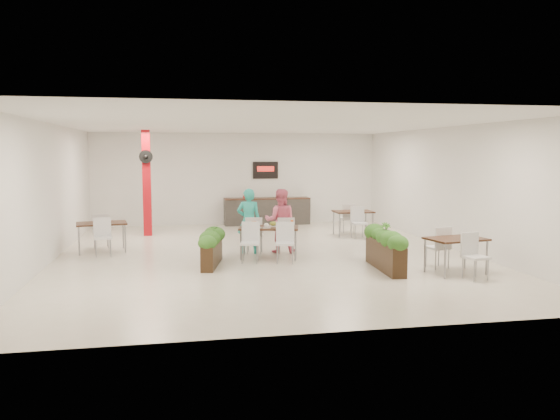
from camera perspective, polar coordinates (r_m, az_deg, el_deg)
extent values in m
plane|color=beige|center=(13.59, -1.61, -4.68)|extent=(12.00, 12.00, 0.00)
cube|color=white|center=(19.32, -4.48, 3.26)|extent=(10.00, 0.10, 3.20)
cube|color=white|center=(7.55, 5.67, -1.01)|extent=(10.00, 0.10, 3.20)
cube|color=white|center=(13.52, -23.05, 1.63)|extent=(0.10, 12.00, 3.20)
cube|color=white|center=(15.01, 17.58, 2.22)|extent=(0.10, 12.00, 3.20)
cube|color=white|center=(13.37, -1.65, 8.93)|extent=(10.00, 12.00, 0.04)
cube|color=#AD0B14|center=(17.03, -13.74, 2.74)|extent=(0.25, 0.25, 3.20)
cylinder|color=black|center=(16.82, -13.84, 5.43)|extent=(0.40, 0.06, 0.40)
sphere|color=black|center=(16.78, -13.85, 5.43)|extent=(0.12, 0.12, 0.12)
cube|color=#302D2A|center=(19.20, -1.37, -0.18)|extent=(3.00, 0.60, 0.90)
cube|color=black|center=(19.16, -1.37, 1.22)|extent=(3.00, 0.62, 0.04)
cube|color=black|center=(19.41, -1.53, 4.18)|extent=(0.90, 0.04, 0.60)
cube|color=red|center=(19.37, -1.52, 4.32)|extent=(0.60, 0.02, 0.18)
imported|color=#A5211B|center=(19.03, -3.75, 1.52)|extent=(0.09, 0.09, 0.19)
imported|color=gold|center=(19.07, -3.00, 1.50)|extent=(0.13, 0.13, 0.17)
cube|color=black|center=(13.07, -1.16, -1.86)|extent=(1.54, 1.10, 0.04)
cylinder|color=gray|center=(12.85, -4.10, -3.70)|extent=(0.04, 0.04, 0.71)
cylinder|color=gray|center=(12.77, 1.63, -3.75)|extent=(0.04, 0.04, 0.71)
cylinder|color=gray|center=(13.51, -3.79, -3.22)|extent=(0.04, 0.04, 0.71)
cylinder|color=gray|center=(13.44, 1.66, -3.26)|extent=(0.04, 0.04, 0.71)
cube|color=white|center=(13.73, -2.68, -2.66)|extent=(0.50, 0.50, 0.05)
cube|color=white|center=(13.51, -2.75, -1.74)|extent=(0.42, 0.13, 0.45)
cylinder|color=gray|center=(13.92, -1.92, -3.52)|extent=(0.02, 0.02, 0.43)
cylinder|color=gray|center=(13.95, -3.31, -3.51)|extent=(0.02, 0.02, 0.43)
cylinder|color=gray|center=(13.59, -2.02, -3.76)|extent=(0.02, 0.02, 0.43)
cylinder|color=gray|center=(13.62, -3.45, -3.74)|extent=(0.02, 0.02, 0.43)
cube|color=white|center=(13.69, 0.66, -2.68)|extent=(0.50, 0.50, 0.05)
cube|color=white|center=(13.46, 0.64, -1.76)|extent=(0.42, 0.13, 0.45)
cylinder|color=gray|center=(13.89, 1.38, -3.54)|extent=(0.02, 0.02, 0.43)
cylinder|color=gray|center=(13.90, -0.02, -3.53)|extent=(0.02, 0.02, 0.43)
cylinder|color=gray|center=(13.55, 1.36, -3.78)|extent=(0.02, 0.02, 0.43)
cylinder|color=gray|center=(13.56, -0.08, -3.77)|extent=(0.02, 0.02, 0.43)
cube|color=white|center=(12.55, -3.15, -3.49)|extent=(0.50, 0.50, 0.05)
cube|color=white|center=(12.70, -3.07, -2.23)|extent=(0.42, 0.13, 0.45)
cylinder|color=gray|center=(12.44, -4.00, -4.67)|extent=(0.02, 0.02, 0.43)
cylinder|color=gray|center=(12.41, -2.43, -4.69)|extent=(0.02, 0.02, 0.43)
cylinder|color=gray|center=(12.77, -3.83, -4.39)|extent=(0.02, 0.02, 0.43)
cylinder|color=gray|center=(12.74, -2.31, -4.41)|extent=(0.02, 0.02, 0.43)
cube|color=white|center=(12.50, 0.51, -3.51)|extent=(0.50, 0.50, 0.05)
cube|color=white|center=(12.65, 0.54, -2.26)|extent=(0.42, 0.13, 0.45)
cylinder|color=gray|center=(12.38, -0.30, -4.71)|extent=(0.02, 0.02, 0.43)
cylinder|color=gray|center=(12.37, 1.28, -4.72)|extent=(0.02, 0.02, 0.43)
cylinder|color=gray|center=(12.72, -0.23, -4.43)|extent=(0.02, 0.02, 0.43)
cylinder|color=gray|center=(12.71, 1.30, -4.44)|extent=(0.02, 0.02, 0.43)
cube|color=white|center=(12.99, -2.73, -1.79)|extent=(0.36, 0.36, 0.01)
ellipsoid|color=#A24A28|center=(12.98, -2.73, -1.47)|extent=(0.22, 0.22, 0.13)
cube|color=white|center=(13.18, -0.70, -1.67)|extent=(0.31, 0.31, 0.01)
ellipsoid|color=#C28922|center=(13.17, -0.70, -1.41)|extent=(0.18, 0.18, 0.11)
cube|color=white|center=(12.93, 0.58, -1.82)|extent=(0.31, 0.31, 0.01)
ellipsoid|color=#43180D|center=(12.92, 0.58, -1.58)|extent=(0.16, 0.16, 0.10)
cube|color=white|center=(12.89, -1.43, -1.84)|extent=(0.22, 0.22, 0.01)
ellipsoid|color=white|center=(12.89, -1.43, -1.65)|extent=(0.12, 0.12, 0.07)
cylinder|color=orange|center=(13.18, 1.26, -1.37)|extent=(0.07, 0.07, 0.15)
imported|color=brown|center=(13.20, -3.52, -1.49)|extent=(0.12, 0.12, 0.10)
imported|color=#2AB6A6|center=(13.64, -3.28, -1.16)|extent=(0.67, 0.52, 1.64)
imported|color=pink|center=(13.76, 0.03, -1.13)|extent=(0.90, 0.77, 1.61)
cube|color=black|center=(12.35, -7.13, -4.54)|extent=(0.59, 1.63, 0.54)
ellipsoid|color=#1B5518|center=(11.64, -7.60, -3.25)|extent=(0.40, 0.40, 0.32)
ellipsoid|color=#1B5518|center=(11.96, -7.37, -3.00)|extent=(0.40, 0.40, 0.32)
ellipsoid|color=#1B5518|center=(12.28, -7.15, -2.76)|extent=(0.40, 0.40, 0.32)
ellipsoid|color=#1B5518|center=(12.60, -6.94, -2.54)|extent=(0.40, 0.40, 0.32)
ellipsoid|color=#1B5518|center=(12.92, -6.74, -2.32)|extent=(0.40, 0.40, 0.32)
imported|color=#1B5518|center=(12.27, -7.15, -2.51)|extent=(0.31, 0.27, 0.35)
cube|color=black|center=(12.03, 10.93, -4.68)|extent=(0.41, 1.87, 0.62)
ellipsoid|color=#1B5518|center=(11.24, 12.24, -3.24)|extent=(0.40, 0.40, 0.32)
ellipsoid|color=#1B5518|center=(11.60, 11.58, -2.93)|extent=(0.40, 0.40, 0.32)
ellipsoid|color=#1B5518|center=(11.96, 10.97, -2.65)|extent=(0.40, 0.40, 0.32)
ellipsoid|color=#1B5518|center=(12.33, 10.39, -2.38)|extent=(0.40, 0.40, 0.32)
ellipsoid|color=#1B5518|center=(12.70, 9.84, -2.13)|extent=(0.40, 0.40, 0.32)
imported|color=#1B5518|center=(11.95, 10.97, -2.26)|extent=(0.23, 0.23, 0.40)
cube|color=black|center=(14.59, -18.16, -1.34)|extent=(1.34, 1.00, 0.04)
cylinder|color=gray|center=(14.29, -20.26, -3.08)|extent=(0.04, 0.04, 0.71)
cylinder|color=gray|center=(14.32, -15.86, -2.91)|extent=(0.04, 0.04, 0.71)
cylinder|color=gray|center=(14.97, -20.26, -2.68)|extent=(0.04, 0.04, 0.71)
cylinder|color=gray|center=(15.01, -16.07, -2.52)|extent=(0.04, 0.04, 0.71)
cube|color=white|center=(15.22, -18.21, -2.11)|extent=(0.48, 0.48, 0.05)
cube|color=white|center=(15.00, -18.21, -1.26)|extent=(0.42, 0.11, 0.45)
cylinder|color=gray|center=(15.42, -17.58, -2.86)|extent=(0.02, 0.02, 0.43)
cylinder|color=gray|center=(15.41, -18.84, -2.91)|extent=(0.02, 0.02, 0.43)
cylinder|color=gray|center=(15.09, -17.51, -3.05)|extent=(0.02, 0.02, 0.43)
cylinder|color=gray|center=(15.08, -18.80, -3.10)|extent=(0.02, 0.02, 0.43)
cube|color=white|center=(14.03, -18.02, -2.77)|extent=(0.48, 0.48, 0.05)
cube|color=white|center=(14.18, -18.09, -1.66)|extent=(0.42, 0.11, 0.45)
cylinder|color=gray|center=(13.89, -18.67, -3.85)|extent=(0.02, 0.02, 0.43)
cylinder|color=gray|center=(13.91, -17.26, -3.80)|extent=(0.02, 0.02, 0.43)
cylinder|color=gray|center=(14.23, -18.71, -3.63)|extent=(0.02, 0.02, 0.43)
cylinder|color=gray|center=(14.24, -17.34, -3.58)|extent=(0.02, 0.02, 0.43)
imported|color=white|center=(14.58, -18.16, -1.15)|extent=(0.22, 0.22, 0.05)
cube|color=black|center=(16.78, 7.65, -0.17)|extent=(1.17, 0.79, 0.04)
cylinder|color=gray|center=(16.36, 6.23, -1.63)|extent=(0.04, 0.04, 0.71)
cylinder|color=gray|center=(16.68, 9.67, -1.53)|extent=(0.04, 0.04, 0.71)
cylinder|color=gray|center=(16.99, 5.62, -1.34)|extent=(0.04, 0.04, 0.71)
cylinder|color=gray|center=(17.29, 8.95, -1.25)|extent=(0.04, 0.04, 0.71)
cube|color=white|center=(17.38, 7.04, -0.87)|extent=(0.43, 0.43, 0.05)
cube|color=white|center=(17.17, 7.23, -0.12)|extent=(0.42, 0.05, 0.45)
cylinder|color=gray|center=(17.62, 7.40, -1.56)|extent=(0.02, 0.02, 0.43)
cylinder|color=gray|center=(17.52, 6.33, -1.58)|extent=(0.02, 0.02, 0.43)
cylinder|color=gray|center=(17.30, 7.73, -1.70)|extent=(0.02, 0.02, 0.43)
cylinder|color=gray|center=(17.20, 6.65, -1.73)|extent=(0.02, 0.02, 0.43)
cube|color=white|center=(16.24, 8.27, -1.37)|extent=(0.43, 0.43, 0.05)
cube|color=white|center=(16.39, 8.08, -0.42)|extent=(0.42, 0.05, 0.45)
cylinder|color=gray|center=(16.06, 7.87, -2.29)|extent=(0.02, 0.02, 0.43)
cylinder|color=gray|center=(16.17, 9.02, -2.26)|extent=(0.02, 0.02, 0.43)
cylinder|color=gray|center=(16.38, 7.51, -2.13)|extent=(0.02, 0.02, 0.43)
cylinder|color=gray|center=(16.49, 8.63, -2.09)|extent=(0.02, 0.02, 0.43)
imported|color=white|center=(16.77, 7.65, -0.01)|extent=(0.22, 0.22, 0.05)
cube|color=black|center=(11.95, 17.92, -2.90)|extent=(1.29, 0.98, 0.04)
cylinder|color=gray|center=(11.43, 16.87, -5.16)|extent=(0.04, 0.04, 0.71)
cylinder|color=gray|center=(12.10, 20.79, -4.69)|extent=(0.04, 0.04, 0.71)
cylinder|color=gray|center=(11.94, 14.90, -4.63)|extent=(0.04, 0.04, 0.71)
cylinder|color=gray|center=(12.59, 18.77, -4.21)|extent=(0.04, 0.04, 0.71)
cube|color=white|center=(12.45, 16.13, -3.79)|extent=(0.49, 0.49, 0.05)
cube|color=white|center=(12.27, 16.71, -2.77)|extent=(0.42, 0.12, 0.45)
cylinder|color=gray|center=(12.73, 16.24, -4.66)|extent=(0.02, 0.02, 0.43)
cylinder|color=gray|center=(12.53, 15.01, -4.80)|extent=(0.02, 0.02, 0.43)
cylinder|color=gray|center=(12.47, 17.20, -4.91)|extent=(0.02, 0.02, 0.43)
cylinder|color=gray|center=(12.26, 15.95, -5.05)|extent=(0.02, 0.02, 0.43)
cube|color=white|center=(11.54, 19.77, -4.67)|extent=(0.49, 0.49, 0.05)
cube|color=white|center=(11.64, 19.20, -3.31)|extent=(0.42, 0.12, 0.45)
cylinder|color=gray|center=(11.35, 19.64, -6.05)|extent=(0.02, 0.02, 0.43)
cylinder|color=gray|center=(11.57, 20.92, -5.87)|extent=(0.02, 0.02, 0.43)
cylinder|color=gray|center=(11.60, 18.54, -5.76)|extent=(0.02, 0.02, 0.43)
cylinder|color=gray|center=(11.82, 19.81, -5.59)|extent=(0.02, 0.02, 0.43)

